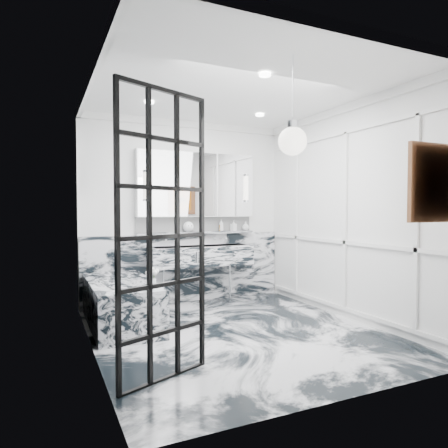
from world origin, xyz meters
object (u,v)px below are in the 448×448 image
bathtub (121,303)px  mirror_cabinet (197,185)px  crittall_door (164,236)px  trough_sink (201,256)px

bathtub → mirror_cabinet: bearing=32.1°
crittall_door → bathtub: crittall_door is taller
trough_sink → bathtub: (-1.33, -0.66, -0.45)m
mirror_cabinet → crittall_door: bearing=-116.2°
bathtub → trough_sink: bearing=26.5°
crittall_door → mirror_cabinet: 2.97m
crittall_door → bathtub: size_ratio=1.46×
mirror_cabinet → bathtub: bearing=-147.9°
trough_sink → bathtub: bearing=-153.5°
trough_sink → crittall_door: bearing=-117.8°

